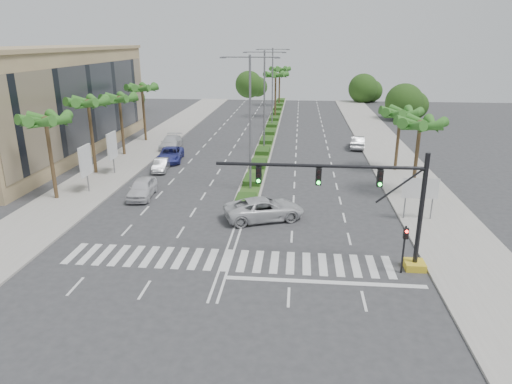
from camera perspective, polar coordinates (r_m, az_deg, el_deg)
ground at (r=29.09m, az=-3.67°, el=-8.50°), size 160.00×160.00×0.00m
footpath_right at (r=48.66m, az=18.20°, el=1.94°), size 6.00×120.00×0.15m
footpath_left at (r=51.27m, az=-17.12°, el=2.86°), size 6.00×120.00×0.15m
median at (r=71.90m, az=1.96°, el=8.03°), size 2.20×75.00×0.20m
median_grass at (r=71.88m, az=1.96°, el=8.12°), size 1.80×75.00×0.04m
building at (r=60.23m, az=-25.20°, el=9.95°), size 12.00×36.00×12.00m
signal_gantry at (r=27.81m, az=15.43°, el=-2.68°), size 12.60×1.20×7.20m
pedestrian_signal at (r=28.00m, az=18.09°, el=-5.94°), size 0.28×0.36×3.00m
direction_sign at (r=36.42m, az=19.83°, el=0.23°), size 2.70×0.11×3.40m
billboard_near at (r=43.23m, az=-20.54°, el=3.64°), size 0.18×2.10×4.35m
billboard_far at (r=48.54m, az=-17.55°, el=5.49°), size 0.18×2.10×4.35m
palm_left_near at (r=41.71m, az=-24.78°, el=7.86°), size 4.57×4.68×7.55m
palm_left_mid at (r=48.66m, az=-20.23°, el=10.19°), size 4.57×4.68×7.95m
palm_left_far at (r=56.00m, az=-16.70°, el=10.90°), size 4.57×4.68×7.35m
palm_left_end at (r=63.40m, az=-14.05°, el=12.28°), size 4.57×4.68×7.75m
palm_right_near at (r=41.46m, az=19.81°, el=7.73°), size 4.57×4.68×7.05m
palm_right_far at (r=49.19m, az=17.60°, el=9.16°), size 4.57×4.68×6.75m
palm_median_a at (r=80.90m, az=2.47°, el=14.25°), size 4.57×4.68×8.05m
palm_median_b at (r=95.85m, az=2.97°, el=14.91°), size 4.57×4.68×8.05m
streetlight_near at (r=40.31m, az=-0.74°, el=9.40°), size 5.10×0.25×12.00m
streetlight_mid at (r=56.10m, az=1.05°, el=11.99°), size 5.10×0.25×12.00m
streetlight_far at (r=71.98m, az=2.07°, el=13.43°), size 5.10×0.25×12.00m
car_parked_a at (r=41.20m, az=-14.05°, el=0.48°), size 2.35×5.00×1.65m
car_parked_b at (r=49.14m, az=-11.77°, el=3.34°), size 1.84×4.08×1.30m
car_parked_c at (r=52.90m, az=-10.65°, el=4.63°), size 3.26×5.85×1.55m
car_parked_d at (r=58.90m, az=-10.59°, el=6.07°), size 2.60×5.69×1.61m
car_crossing at (r=35.02m, az=1.03°, el=-2.12°), size 6.73×4.79×1.70m
car_right at (r=59.79m, az=12.62°, el=6.11°), size 2.31×5.01×1.59m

